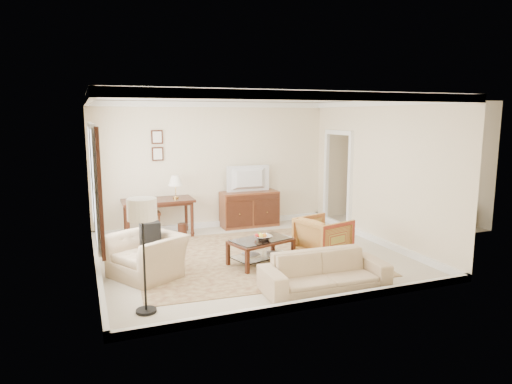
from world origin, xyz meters
TOP-DOWN VIEW (x-y plane):
  - room_shell at (0.00, 0.00)m, footprint 5.51×5.01m
  - annex_bedroom at (4.49, 1.15)m, footprint 3.00×2.70m
  - window_front at (-2.70, -0.70)m, footprint 0.12×1.56m
  - window_rear at (-2.70, 0.90)m, footprint 0.12×1.56m
  - doorway at (2.71, 1.50)m, footprint 0.10×1.12m
  - rug at (-0.04, -0.04)m, footprint 4.31×3.76m
  - writing_desk at (-1.38, 2.03)m, footprint 1.49×0.75m
  - desk_chair at (-1.53, 2.38)m, footprint 0.46×0.46m
  - desk_lamp at (-0.99, 2.03)m, footprint 0.32×0.32m
  - framed_prints at (-1.28, 2.47)m, footprint 0.25×0.04m
  - sideboard at (0.77, 2.21)m, footprint 1.34×0.52m
  - tv at (0.77, 2.19)m, footprint 0.99×0.57m
  - coffee_table at (-0.01, -0.49)m, footprint 1.20×0.90m
  - fruit_bowl at (0.01, -0.55)m, footprint 0.42×0.42m
  - book_a at (-0.27, -0.44)m, footprint 0.28×0.12m
  - book_b at (0.10, -0.49)m, footprint 0.27×0.11m
  - striped_armchair at (1.19, -0.56)m, footprint 0.95×0.98m
  - club_armchair at (-1.96, -0.41)m, footprint 1.15×1.28m
  - backpack at (-1.89, -0.34)m, footprint 0.35×0.39m
  - sofa at (0.43, -1.95)m, footprint 1.93×0.63m
  - floor_lamp at (-2.18, -1.80)m, footprint 0.38×0.38m

SIDE VIEW (x-z plane):
  - rug at x=-0.04m, z-range 0.00..0.01m
  - book_b at x=0.10m, z-range -0.02..0.36m
  - book_a at x=-0.27m, z-range -0.01..0.37m
  - annex_bedroom at x=4.49m, z-range -1.11..1.79m
  - coffee_table at x=-0.01m, z-range 0.12..0.57m
  - sofa at x=0.43m, z-range 0.00..0.75m
  - sideboard at x=0.77m, z-range 0.00..0.83m
  - striped_armchair at x=1.19m, z-range 0.00..0.83m
  - club_armchair at x=-1.96m, z-range 0.00..0.94m
  - fruit_bowl at x=0.01m, z-range 0.45..0.56m
  - desk_chair at x=-1.53m, z-range 0.00..1.05m
  - writing_desk at x=-1.38m, z-range 0.30..1.11m
  - backpack at x=-1.89m, z-range 0.52..0.92m
  - desk_lamp at x=-0.99m, z-range 0.82..1.32m
  - doorway at x=2.71m, z-range -0.05..2.20m
  - floor_lamp at x=-2.18m, z-range 0.52..2.06m
  - tv at x=0.77m, z-range 1.26..1.39m
  - window_front at x=-2.70m, z-range 0.65..2.45m
  - window_rear at x=-2.70m, z-range 0.65..2.45m
  - framed_prints at x=-1.28m, z-range 1.60..2.28m
  - room_shell at x=0.00m, z-range 1.02..3.93m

